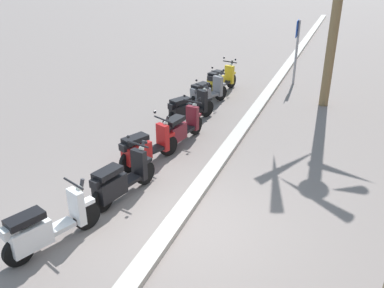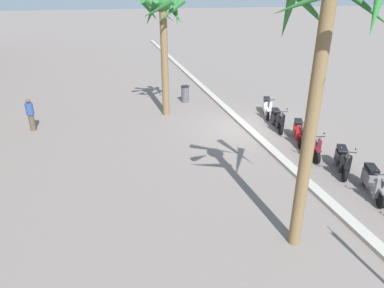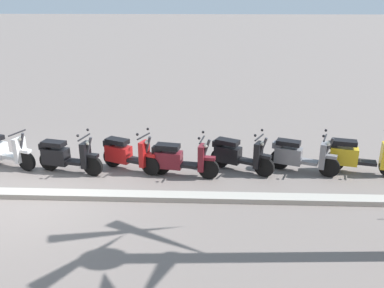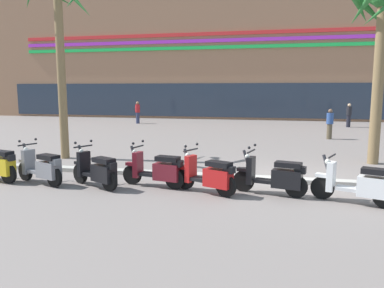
{
  "view_description": "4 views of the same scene",
  "coord_description": "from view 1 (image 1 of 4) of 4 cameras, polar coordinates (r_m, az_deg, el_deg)",
  "views": [
    {
      "loc": [
        5.82,
        2.43,
        4.61
      ],
      "look_at": [
        -0.71,
        -0.13,
        1.34
      ],
      "focal_mm": 38.38,
      "sensor_mm": 36.0,
      "label": 1
    },
    {
      "loc": [
        -14.31,
        6.2,
        6.12
      ],
      "look_at": [
        -3.11,
        3.29,
        0.92
      ],
      "focal_mm": 32.75,
      "sensor_mm": 36.0,
      "label": 2
    },
    {
      "loc": [
        -4.03,
        8.02,
        4.33
      ],
      "look_at": [
        -3.66,
        -0.65,
        1.16
      ],
      "focal_mm": 38.02,
      "sensor_mm": 36.0,
      "label": 3
    },
    {
      "loc": [
        -0.35,
        -10.55,
        2.5
      ],
      "look_at": [
        -2.72,
        -0.02,
        0.94
      ],
      "focal_mm": 35.42,
      "sensor_mm": 36.0,
      "label": 4
    }
  ],
  "objects": [
    {
      "name": "ground_plane",
      "position": [
        7.81,
        -1.04,
        -11.2
      ],
      "size": [
        200.0,
        200.0,
        0.0
      ],
      "primitive_type": "plane",
      "color": "slate"
    },
    {
      "name": "scooter_yellow_mid_front",
      "position": [
        14.89,
        3.92,
        8.75
      ],
      "size": [
        1.84,
        0.73,
        1.17
      ],
      "color": "black",
      "rests_on": "ground"
    },
    {
      "name": "crossing_sign",
      "position": [
        16.26,
        14.34,
        13.22
      ],
      "size": [
        0.6,
        0.13,
        2.4
      ],
      "color": "#939399",
      "rests_on": "ground"
    },
    {
      "name": "scooter_maroon_mid_centre",
      "position": [
        10.75,
        -1.58,
        2.2
      ],
      "size": [
        1.76,
        0.65,
        1.17
      ],
      "color": "black",
      "rests_on": "ground"
    },
    {
      "name": "scooter_red_last_in_row",
      "position": [
        9.73,
        -6.52,
        -0.53
      ],
      "size": [
        1.62,
        0.87,
        1.17
      ],
      "color": "black",
      "rests_on": "ground"
    },
    {
      "name": "scooter_white_lead_nearest",
      "position": [
        7.42,
        -19.71,
        -10.83
      ],
      "size": [
        1.75,
        0.86,
        1.04
      ],
      "color": "black",
      "rests_on": "ground"
    },
    {
      "name": "scooter_grey_tail_end",
      "position": [
        13.58,
        2.01,
        7.11
      ],
      "size": [
        1.7,
        0.85,
        1.17
      ],
      "color": "black",
      "rests_on": "ground"
    },
    {
      "name": "scooter_black_mid_rear",
      "position": [
        12.17,
        -0.56,
        4.97
      ],
      "size": [
        1.61,
        0.94,
        1.17
      ],
      "color": "black",
      "rests_on": "ground"
    },
    {
      "name": "scooter_black_gap_after_mid",
      "position": [
        8.44,
        -10.02,
        -4.99
      ],
      "size": [
        1.77,
        0.71,
        1.17
      ],
      "color": "black",
      "rests_on": "ground"
    },
    {
      "name": "curb_strip",
      "position": [
        7.83,
        -2.28,
        -10.55
      ],
      "size": [
        60.0,
        0.36,
        0.12
      ],
      "primitive_type": "cube",
      "color": "#ADA89E",
      "rests_on": "ground"
    }
  ]
}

